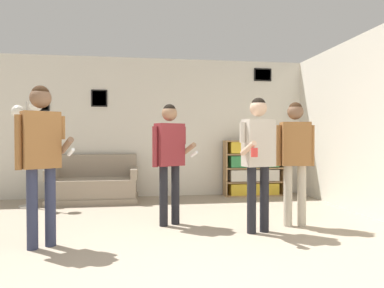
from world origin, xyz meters
The scene contains 11 objects.
wall_back centered at (0.00, 4.34, 1.35)m, with size 8.04×0.08×2.70m.
wall_right centered at (2.85, 2.16, 1.35)m, with size 0.06×6.71×2.70m.
couch centered at (-1.28, 3.92, 0.28)m, with size 1.54×0.80×0.83m.
bookshelf centered at (1.76, 4.12, 0.54)m, with size 1.18×0.30×1.09m.
floor_lamp centered at (-2.30, 3.54, 1.40)m, with size 0.48×0.28×1.78m.
person_player_foreground_left centered at (-1.46, 1.33, 1.04)m, with size 0.60×0.37×1.69m.
person_player_foreground_center centered at (-0.06, 2.06, 0.97)m, with size 0.58×0.38×1.59m.
person_watcher_holding_cup centered at (0.97, 1.56, 1.00)m, with size 0.49×0.48×1.63m.
person_spectator_near_bookshelf centered at (1.55, 1.78, 0.98)m, with size 0.50×0.25×1.61m.
bottle_on_floor centered at (-1.87, 3.16, 0.11)m, with size 0.06×0.06×0.28m.
drinking_cup centered at (1.74, 4.12, 1.14)m, with size 0.09×0.09×0.09m.
Camera 1 is at (-0.40, -2.42, 1.15)m, focal length 32.00 mm.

